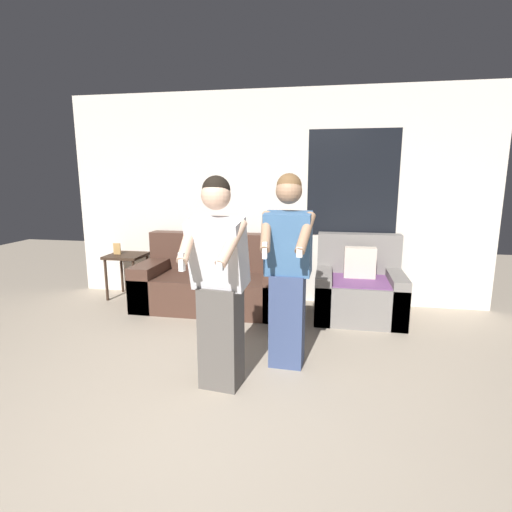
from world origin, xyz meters
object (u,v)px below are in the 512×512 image
(armchair, at_px, (359,290))
(person_right, at_px, (288,271))
(person_left, at_px, (219,284))
(couch, at_px, (216,283))
(side_table, at_px, (127,261))

(armchair, bearing_deg, person_right, -116.22)
(person_left, distance_m, person_right, 0.66)
(couch, height_order, person_right, person_right)
(couch, height_order, armchair, armchair)
(armchair, relative_size, side_table, 1.33)
(person_right, bearing_deg, couch, 126.33)
(side_table, bearing_deg, couch, -7.37)
(couch, relative_size, person_right, 1.16)
(armchair, bearing_deg, couch, 179.52)
(side_table, relative_size, person_right, 0.45)
(couch, xyz_separation_m, person_left, (0.58, -1.90, 0.53))
(couch, relative_size, person_left, 1.17)
(couch, xyz_separation_m, person_right, (1.05, -1.43, 0.55))
(side_table, xyz_separation_m, person_right, (2.36, -1.60, 0.35))
(person_right, bearing_deg, side_table, 145.82)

